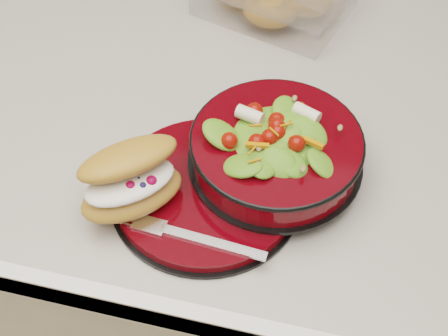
% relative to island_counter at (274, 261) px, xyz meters
% --- Properties ---
extents(island_counter, '(1.24, 0.74, 0.90)m').
position_rel_island_counter_xyz_m(island_counter, '(0.00, 0.00, 0.00)').
color(island_counter, white).
rests_on(island_counter, ground).
extents(dinner_plate, '(0.26, 0.26, 0.02)m').
position_rel_island_counter_xyz_m(dinner_plate, '(-0.08, -0.19, 0.46)').
color(dinner_plate, black).
rests_on(dinner_plate, island_counter).
extents(salad_bowl, '(0.24, 0.24, 0.10)m').
position_rel_island_counter_xyz_m(salad_bowl, '(-0.00, -0.13, 0.50)').
color(salad_bowl, black).
rests_on(salad_bowl, dinner_plate).
extents(croissant, '(0.15, 0.16, 0.08)m').
position_rel_island_counter_xyz_m(croissant, '(-0.17, -0.23, 0.51)').
color(croissant, '#BA7539').
rests_on(croissant, dinner_plate).
extents(fork, '(0.18, 0.03, 0.00)m').
position_rel_island_counter_xyz_m(fork, '(-0.08, -0.27, 0.47)').
color(fork, silver).
rests_on(fork, dinner_plate).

